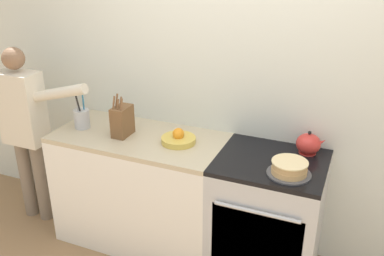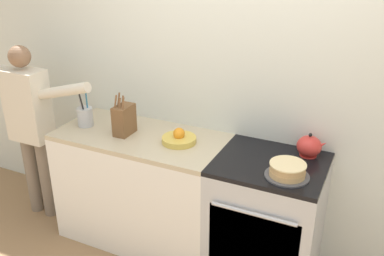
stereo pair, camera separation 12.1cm
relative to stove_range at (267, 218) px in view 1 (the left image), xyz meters
The scene contains 9 objects.
wall_back 0.97m from the stove_range, 133.33° to the left, with size 8.00×0.04×2.60m.
counter_cabinet 0.99m from the stove_range, behind, with size 1.27×0.63×0.90m.
stove_range is the anchor object (origin of this frame).
layer_cake 0.53m from the stove_range, 44.28° to the right, with size 0.27×0.27×0.09m.
tea_kettle 0.59m from the stove_range, 45.25° to the left, with size 0.20×0.16×0.16m.
knife_block 1.24m from the stove_range, behind, with size 0.10×0.18×0.32m.
utensil_crock 1.55m from the stove_range, behind, with size 0.12×0.12×0.34m.
fruit_bowl 0.83m from the stove_range, behind, with size 0.24×0.24×0.11m.
person_baker 2.02m from the stove_range, behind, with size 0.89×0.20×1.49m.
Camera 1 is at (0.80, -2.16, 2.22)m, focal length 40.00 mm.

